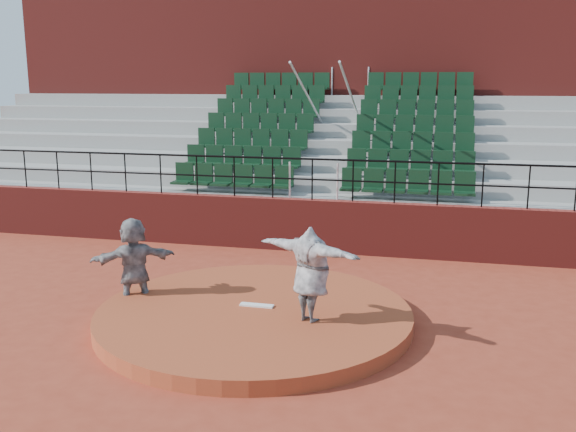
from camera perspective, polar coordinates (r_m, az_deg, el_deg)
name	(u,v)px	position (r m, az deg, el deg)	size (l,w,h in m)	color
ground	(254,322)	(11.43, -3.00, -9.43)	(90.00, 90.00, 0.00)	#953621
pitchers_mound	(254,316)	(11.38, -3.01, -8.84)	(5.50, 5.50, 0.25)	#A14224
pitching_rubber	(257,305)	(11.47, -2.80, -7.93)	(0.60, 0.15, 0.03)	white
boundary_wall	(312,225)	(15.89, 2.13, -0.84)	(24.00, 0.30, 1.30)	maroon
wall_railing	(312,170)	(15.64, 2.17, 4.10)	(24.04, 0.05, 1.03)	black
seating_deck	(336,173)	(19.28, 4.33, 3.79)	(24.00, 5.97, 4.63)	gray
press_box_facade	(356,99)	(23.00, 6.05, 10.34)	(24.00, 3.00, 7.10)	maroon
pitcher	(311,274)	(10.56, 2.04, -5.18)	(1.97, 0.54, 1.60)	black
fielder	(134,262)	(12.30, -13.53, -4.01)	(1.58, 0.50, 1.70)	black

